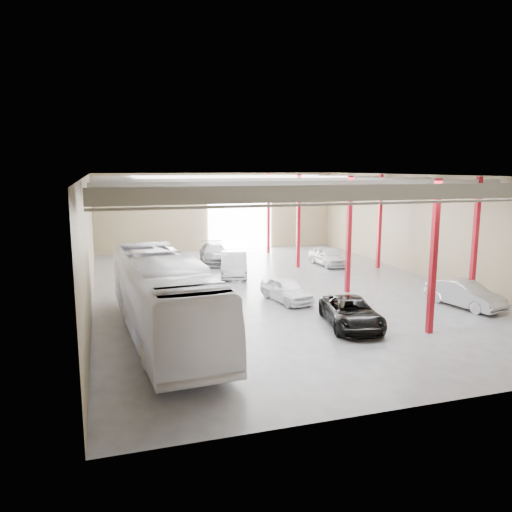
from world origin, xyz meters
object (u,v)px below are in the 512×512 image
black_sedan (351,313)px  car_right_far (328,256)px  coach_bus (164,297)px  car_row_b (234,264)px  car_right_near (465,294)px  car_row_c (214,253)px  car_row_a (286,290)px

black_sedan → car_right_far: bearing=80.7°
coach_bus → black_sedan: 8.78m
car_row_b → car_right_near: car_row_b is taller
car_row_b → car_row_c: (-0.27, 5.20, -0.08)m
coach_bus → car_right_near: bearing=-3.6°
black_sedan → car_row_a: bearing=116.3°
coach_bus → car_row_c: coach_bus is taller
car_row_b → car_right_near: 15.11m
car_row_b → car_right_far: size_ratio=1.21×
car_row_c → car_right_near: bearing=-51.4°
car_row_c → car_row_b: bearing=-79.9°
coach_bus → car_row_b: 13.04m
car_row_a → car_right_near: car_right_near is taller
car_row_c → car_right_far: bearing=-16.7°
car_right_near → coach_bus: bearing=167.9°
car_row_c → car_right_near: car_row_c is taller
car_row_a → car_right_far: size_ratio=0.95×
coach_bus → car_row_c: size_ratio=2.52×
black_sedan → car_row_c: 18.00m
coach_bus → car_row_b: (6.21, 11.43, -0.99)m
black_sedan → car_right_far: 15.22m
black_sedan → car_right_near: size_ratio=1.13×
car_row_a → car_row_b: 7.48m
car_row_b → car_right_near: size_ratio=1.16×
coach_bus → car_row_b: size_ratio=2.60×
black_sedan → car_row_a: (-1.33, 5.20, -0.01)m
coach_bus → car_row_b: coach_bus is taller
car_row_c → car_right_far: car_row_c is taller
car_row_b → car_right_far: 8.08m
coach_bus → car_row_a: coach_bus is taller
black_sedan → car_row_c: size_ratio=0.94×
black_sedan → car_row_b: car_row_b is taller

